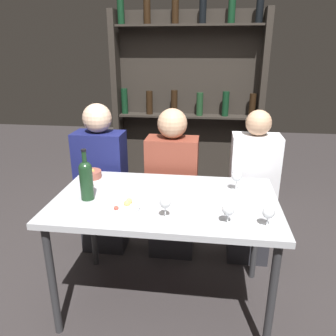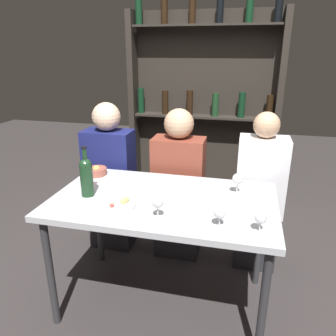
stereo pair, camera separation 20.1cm
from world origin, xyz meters
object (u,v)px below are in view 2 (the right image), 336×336
at_px(wine_bottle, 86,175).
at_px(food_plate_0, 120,204).
at_px(wine_glass_0, 261,219).
at_px(seated_person_right, 259,198).
at_px(seated_person_left, 110,181).
at_px(wine_glass_2, 238,180).
at_px(snack_bowl, 97,171).
at_px(wine_glass_3, 158,203).
at_px(seated_person_center, 178,189).
at_px(wine_glass_1, 220,213).

distance_m(wine_bottle, food_plate_0, 0.29).
distance_m(wine_glass_0, seated_person_right, 0.88).
bearing_deg(wine_glass_0, seated_person_left, 143.76).
bearing_deg(wine_glass_2, seated_person_right, 68.48).
xyz_separation_m(food_plate_0, seated_person_left, (-0.38, 0.73, -0.19)).
bearing_deg(seated_person_right, snack_bowl, -164.85).
height_order(wine_glass_0, wine_glass_3, wine_glass_3).
xyz_separation_m(wine_glass_0, seated_person_right, (0.03, 0.84, -0.27)).
height_order(wine_glass_2, seated_person_right, seated_person_right).
bearing_deg(wine_glass_3, wine_bottle, 159.99).
relative_size(wine_bottle, snack_bowl, 2.17).
relative_size(wine_glass_3, seated_person_right, 0.10).
bearing_deg(seated_person_center, wine_glass_2, -42.01).
distance_m(wine_glass_2, seated_person_center, 0.67).
height_order(wine_glass_0, seated_person_left, seated_person_left).
bearing_deg(wine_bottle, seated_person_right, 31.64).
distance_m(wine_glass_1, snack_bowl, 1.05).
bearing_deg(food_plate_0, seated_person_center, 75.78).
distance_m(food_plate_0, snack_bowl, 0.54).
bearing_deg(wine_glass_0, wine_glass_2, 106.36).
distance_m(wine_glass_1, seated_person_right, 0.90).
xyz_separation_m(wine_bottle, wine_glass_1, (0.81, -0.19, -0.06)).
xyz_separation_m(wine_glass_1, seated_person_center, (-0.38, 0.83, -0.27)).
xyz_separation_m(wine_glass_2, food_plate_0, (-0.64, -0.32, -0.08)).
distance_m(wine_bottle, wine_glass_1, 0.84).
height_order(wine_glass_0, wine_glass_1, wine_glass_1).
distance_m(seated_person_center, seated_person_right, 0.61).
bearing_deg(snack_bowl, food_plate_0, -50.92).
xyz_separation_m(food_plate_0, seated_person_right, (0.80, 0.73, -0.20)).
xyz_separation_m(wine_glass_2, seated_person_left, (-1.02, 0.41, -0.27)).
bearing_deg(wine_glass_0, snack_bowl, 154.40).
xyz_separation_m(wine_glass_3, food_plate_0, (-0.25, 0.09, -0.08)).
bearing_deg(seated_person_center, food_plate_0, -104.22).
relative_size(wine_glass_1, wine_glass_2, 0.84).
xyz_separation_m(wine_glass_1, food_plate_0, (-0.57, 0.10, -0.07)).
xyz_separation_m(wine_glass_2, snack_bowl, (-0.98, 0.10, -0.07)).
height_order(wine_glass_3, seated_person_center, seated_person_center).
distance_m(seated_person_left, seated_person_center, 0.57).
bearing_deg(wine_glass_1, seated_person_left, 138.70).
bearing_deg(wine_glass_3, seated_person_left, 127.44).
height_order(wine_glass_3, snack_bowl, wine_glass_3).
distance_m(snack_bowl, seated_person_right, 1.20).
height_order(wine_glass_0, snack_bowl, wine_glass_0).
bearing_deg(wine_bottle, seated_person_center, 56.21).
bearing_deg(seated_person_left, wine_glass_0, -36.24).
bearing_deg(wine_bottle, food_plate_0, -20.25).
bearing_deg(food_plate_0, seated_person_left, 117.55).
distance_m(snack_bowl, seated_person_center, 0.65).
xyz_separation_m(snack_bowl, seated_person_right, (1.14, 0.31, -0.22)).
xyz_separation_m(wine_bottle, seated_person_right, (1.04, 0.64, -0.33)).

